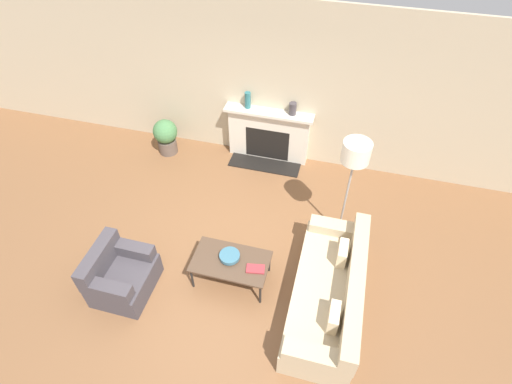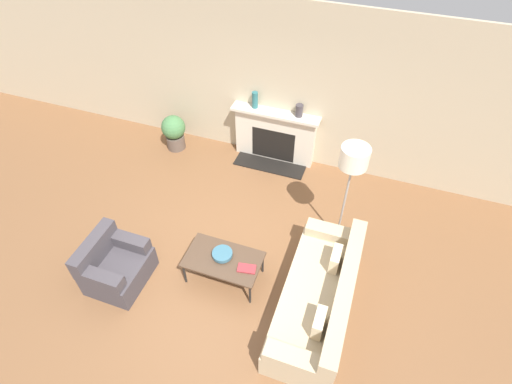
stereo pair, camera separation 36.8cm
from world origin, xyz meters
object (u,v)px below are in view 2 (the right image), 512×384
Objects in this scene: fireplace at (275,136)px; potted_plant at (174,131)px; book at (247,269)px; mantel_vase_center_left at (299,111)px; coffee_table at (223,260)px; floor_lamp at (353,166)px; mantel_vase_left at (255,100)px; armchair_near at (115,266)px; couch at (320,298)px; bowl at (222,254)px.

fireplace reaches higher than potted_plant.
mantel_vase_center_left is at bearing 82.00° from book.
fireplace is at bearing -177.86° from mantel_vase_center_left.
potted_plant is (-2.05, 2.45, -0.01)m from coffee_table.
mantel_vase_left is at bearing 140.82° from floor_lamp.
coffee_table is 0.37m from book.
armchair_near is at bearing -78.13° from potted_plant.
coffee_table is (-1.39, 0.06, 0.11)m from couch.
floor_lamp reaches higher than potted_plant.
coffee_table is 3.50× the size of mantel_vase_left.
mantel_vase_left is (-0.51, 2.78, 0.70)m from bowl.
mantel_vase_left is 0.80m from mantel_vase_center_left.
book is (0.51, -2.86, -0.06)m from fireplace.
fireplace reaches higher than bowl.
couch is 1.04m from book.
mantel_vase_left is at bearing 13.56° from potted_plant.
mantel_vase_left reaches higher than book.
floor_lamp is 3.81m from potted_plant.
floor_lamp reaches higher than book.
potted_plant is at bearing 130.05° from bowl.
floor_lamp is 8.20× the size of mantel_vase_center_left.
armchair_near is at bearing -116.86° from mantel_vase_center_left.
book is at bearing -72.62° from mantel_vase_left.
mantel_vase_left is at bearing 100.38° from bowl.
coffee_table is 0.59× the size of floor_lamp.
couch is 9.85× the size of mantel_vase_center_left.
book is at bearing -79.89° from fireplace.
fireplace is 2.81m from coffee_table.
bowl is 0.40m from book.
floor_lamp reaches higher than armchair_near.
armchair_near is 3.12× the size of book.
coffee_table is at bearing -69.76° from armchair_near.
potted_plant is at bearing 129.94° from coffee_table.
mantel_vase_left reaches higher than bowl.
potted_plant is at bearing 124.02° from book.
bowl is 3.15m from potted_plant.
potted_plant is (-2.32, -0.37, -0.75)m from mantel_vase_center_left.
coffee_table is (1.43, 0.53, 0.11)m from armchair_near.
coffee_table is at bearing -137.84° from floor_lamp.
fireplace is 0.78m from mantel_vase_left.
potted_plant is (-0.63, 2.98, 0.10)m from armchair_near.
mantel_vase_left is 1.38× the size of mantel_vase_center_left.
fireplace is 5.65× the size of bowl.
floor_lamp is (1.39, 1.25, 1.10)m from coffee_table.
book is at bearing -46.03° from potted_plant.
book is at bearing -88.06° from mantel_vase_center_left.
bowl is at bearing -49.95° from potted_plant.
potted_plant is (-1.91, -0.35, -0.11)m from fireplace.
couch is 3.57m from mantel_vase_left.
book is 0.38× the size of potted_plant.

